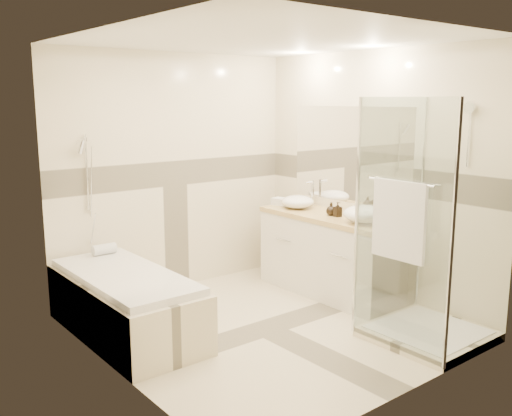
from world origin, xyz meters
TOP-DOWN VIEW (x-y plane):
  - room at (0.06, 0.01)m, footprint 2.82×3.02m
  - bathtub at (-1.02, 0.65)m, footprint 0.75×1.70m
  - vanity at (1.12, 0.30)m, footprint 0.58×1.62m
  - shower_enclosure at (0.83, -0.97)m, footprint 0.96×0.93m
  - vessel_sink_near at (1.10, 0.78)m, footprint 0.35×0.35m
  - vessel_sink_far at (1.10, -0.18)m, footprint 0.42×0.42m
  - faucet_near at (1.32, 0.78)m, footprint 0.12×0.03m
  - faucet_far at (1.32, -0.18)m, footprint 0.13×0.03m
  - amenity_bottle_a at (1.10, 0.18)m, footprint 0.07×0.07m
  - amenity_bottle_b at (1.10, 0.27)m, footprint 0.13×0.13m
  - folded_towels at (1.10, 1.02)m, footprint 0.20×0.26m
  - rolled_towel at (-0.91, 1.31)m, footprint 0.23×0.10m

SIDE VIEW (x-z plane):
  - bathtub at x=-1.02m, z-range 0.03..0.59m
  - vanity at x=1.12m, z-range 0.00..0.85m
  - shower_enclosure at x=0.83m, z-range -0.51..1.53m
  - rolled_towel at x=-0.91m, z-range 0.56..0.66m
  - folded_towels at x=1.10m, z-range 0.85..0.93m
  - amenity_bottle_b at x=1.10m, z-range 0.85..0.98m
  - vessel_sink_near at x=1.10m, z-range 0.85..0.99m
  - amenity_bottle_a at x=1.10m, z-range 0.85..1.00m
  - vessel_sink_far at x=1.10m, z-range 0.85..1.02m
  - faucet_near at x=1.32m, z-range 0.87..1.16m
  - faucet_far at x=1.32m, z-range 0.87..1.18m
  - room at x=0.06m, z-range 0.00..2.52m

